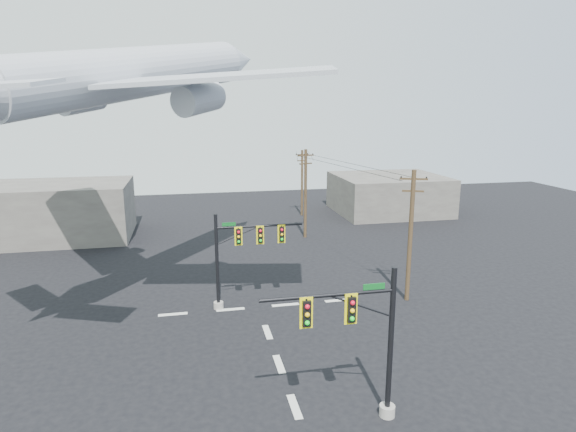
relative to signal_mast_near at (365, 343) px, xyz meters
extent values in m
plane|color=black|center=(-2.82, 1.60, -3.88)|extent=(120.00, 120.00, 0.00)
cube|color=beige|center=(-2.82, 1.60, -3.87)|extent=(0.40, 2.00, 0.01)
cube|color=beige|center=(-2.82, 5.60, -3.87)|extent=(0.40, 2.00, 0.01)
cube|color=beige|center=(-2.82, 9.60, -3.87)|extent=(0.40, 2.00, 0.01)
cube|color=beige|center=(-8.82, 13.60, -3.87)|extent=(2.00, 0.40, 0.01)
cube|color=beige|center=(-4.82, 13.60, -3.87)|extent=(2.00, 0.40, 0.01)
cube|color=beige|center=(-0.82, 13.60, -3.87)|extent=(2.00, 0.40, 0.01)
cube|color=beige|center=(3.18, 13.60, -3.87)|extent=(2.00, 0.40, 0.01)
cylinder|color=gray|center=(1.27, 0.05, -3.62)|extent=(0.73, 0.73, 0.52)
cylinder|color=black|center=(1.27, 0.05, -0.23)|extent=(0.25, 0.25, 7.30)
cylinder|color=black|center=(-1.71, 0.05, 2.38)|extent=(5.96, 0.17, 0.17)
cylinder|color=black|center=(-0.22, 0.05, 1.75)|extent=(3.23, 0.08, 0.08)
cube|color=black|center=(-0.72, -0.10, 1.72)|extent=(0.35, 0.31, 1.15)
cube|color=yellow|center=(-0.72, -0.08, 1.72)|extent=(0.57, 0.04, 1.41)
sphere|color=red|center=(-0.72, -0.28, 2.08)|extent=(0.21, 0.21, 0.21)
sphere|color=yellow|center=(-0.72, -0.28, 1.72)|extent=(0.21, 0.21, 0.21)
sphere|color=#0CC91D|center=(-0.72, -0.28, 1.35)|extent=(0.21, 0.21, 0.21)
cube|color=black|center=(-2.71, -0.10, 1.72)|extent=(0.35, 0.31, 1.15)
cube|color=yellow|center=(-2.71, -0.08, 1.72)|extent=(0.57, 0.04, 1.41)
sphere|color=red|center=(-2.71, -0.28, 2.08)|extent=(0.21, 0.21, 0.21)
sphere|color=yellow|center=(-2.71, -0.28, 1.72)|extent=(0.21, 0.21, 0.21)
sphere|color=#0CC91D|center=(-2.71, -0.28, 1.35)|extent=(0.21, 0.21, 0.21)
cube|color=#0B511A|center=(0.33, -0.01, 2.64)|extent=(0.99, 0.04, 0.27)
cylinder|color=gray|center=(-5.63, 13.95, -3.63)|extent=(0.69, 0.69, 0.49)
cylinder|color=black|center=(-5.63, 13.95, -0.42)|extent=(0.24, 0.24, 6.92)
cylinder|color=black|center=(-2.58, 13.95, 2.06)|extent=(6.09, 0.16, 0.16)
cylinder|color=black|center=(-4.11, 13.95, 1.46)|extent=(3.27, 0.08, 0.08)
cube|color=black|center=(-4.11, 13.80, 1.43)|extent=(0.34, 0.30, 1.09)
cube|color=yellow|center=(-4.11, 13.82, 1.43)|extent=(0.54, 0.04, 1.34)
sphere|color=red|center=(-4.11, 13.63, 1.78)|extent=(0.20, 0.20, 0.20)
sphere|color=yellow|center=(-4.11, 13.63, 1.43)|extent=(0.20, 0.20, 0.20)
sphere|color=#0CC91D|center=(-4.11, 13.63, 1.09)|extent=(0.20, 0.20, 0.20)
cube|color=black|center=(-2.58, 13.80, 1.43)|extent=(0.34, 0.30, 1.09)
cube|color=yellow|center=(-2.58, 13.82, 1.43)|extent=(0.54, 0.04, 1.34)
sphere|color=red|center=(-2.58, 13.63, 1.78)|extent=(0.20, 0.20, 0.20)
sphere|color=yellow|center=(-2.58, 13.63, 1.43)|extent=(0.20, 0.20, 0.20)
sphere|color=#0CC91D|center=(-2.58, 13.63, 1.09)|extent=(0.20, 0.20, 0.20)
cube|color=black|center=(-1.06, 13.80, 1.43)|extent=(0.34, 0.30, 1.09)
cube|color=yellow|center=(-1.06, 13.82, 1.43)|extent=(0.54, 0.04, 1.34)
sphere|color=red|center=(-1.06, 13.63, 1.78)|extent=(0.20, 0.20, 0.20)
sphere|color=yellow|center=(-1.06, 13.63, 1.43)|extent=(0.20, 0.20, 0.20)
sphere|color=#0CC91D|center=(-1.06, 13.63, 1.09)|extent=(0.20, 0.20, 0.20)
cube|color=#0B511A|center=(-4.74, 13.89, 2.30)|extent=(0.94, 0.04, 0.26)
cylinder|color=#48351F|center=(8.25, 12.70, 1.00)|extent=(0.33, 0.33, 9.76)
cube|color=#48351F|center=(8.25, 12.70, 5.23)|extent=(1.87, 0.82, 0.13)
cube|color=#48351F|center=(8.25, 12.70, 4.36)|extent=(1.46, 0.67, 0.13)
cylinder|color=black|center=(7.44, 13.01, 5.34)|extent=(0.11, 0.11, 0.13)
cylinder|color=black|center=(8.25, 12.70, 5.34)|extent=(0.11, 0.11, 0.13)
cylinder|color=black|center=(9.06, 12.39, 5.34)|extent=(0.11, 0.11, 0.13)
cylinder|color=#48351F|center=(5.00, 31.33, 0.95)|extent=(0.33, 0.33, 9.66)
cube|color=#48351F|center=(5.00, 31.33, 5.13)|extent=(1.90, 0.71, 0.13)
cube|color=#48351F|center=(5.00, 31.33, 4.26)|extent=(1.49, 0.58, 0.13)
cylinder|color=black|center=(4.18, 31.07, 5.24)|extent=(0.11, 0.11, 0.13)
cylinder|color=black|center=(5.00, 31.33, 5.24)|extent=(0.11, 0.11, 0.13)
cylinder|color=black|center=(5.83, 31.59, 5.24)|extent=(0.11, 0.11, 0.13)
cylinder|color=#48351F|center=(7.19, 42.05, 0.43)|extent=(0.29, 0.29, 8.61)
cube|color=#48351F|center=(7.19, 42.05, 4.15)|extent=(1.76, 0.35, 0.12)
cube|color=#48351F|center=(7.19, 42.05, 3.36)|extent=(1.37, 0.30, 0.12)
cylinder|color=black|center=(6.41, 41.95, 4.24)|extent=(0.10, 0.10, 0.12)
cylinder|color=black|center=(7.19, 42.05, 4.24)|extent=(0.10, 0.10, 0.12)
cylinder|color=black|center=(7.96, 42.16, 4.24)|extent=(0.10, 0.10, 0.12)
cylinder|color=black|center=(5.76, 22.01, 5.12)|extent=(3.28, 18.64, 0.03)
cylinder|color=black|center=(5.27, 36.69, 4.59)|extent=(2.30, 10.73, 0.03)
cylinder|color=black|center=(7.50, 22.01, 5.12)|extent=(3.28, 18.64, 0.03)
cylinder|color=black|center=(6.92, 36.69, 4.59)|extent=(2.13, 10.73, 0.03)
cylinder|color=#ABAFB8|center=(-10.25, 15.48, 12.36)|extent=(15.22, 18.21, 6.04)
cone|color=#ABAFB8|center=(-2.67, 25.18, 14.10)|extent=(5.58, 5.87, 3.83)
cube|color=#ABAFB8|center=(-16.76, 18.86, 11.86)|extent=(9.99, 13.74, 0.88)
cube|color=#ABAFB8|center=(-5.40, 9.98, 11.86)|extent=(13.80, 7.36, 0.88)
cylinder|color=#ABAFB8|center=(-14.43, 18.33, 10.68)|extent=(3.55, 3.84, 2.25)
cylinder|color=#ABAFB8|center=(-6.48, 12.12, 10.68)|extent=(3.55, 3.84, 2.25)
cube|color=#67625A|center=(-22.82, 36.60, -0.88)|extent=(18.00, 10.00, 6.00)
cube|color=#67625A|center=(19.18, 41.60, -1.38)|extent=(14.00, 12.00, 5.00)
camera|label=1|loc=(-7.32, -18.41, 10.25)|focal=30.00mm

